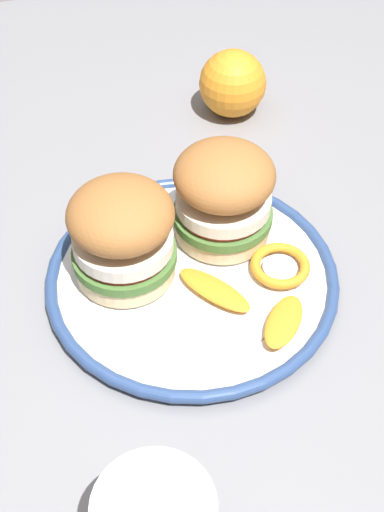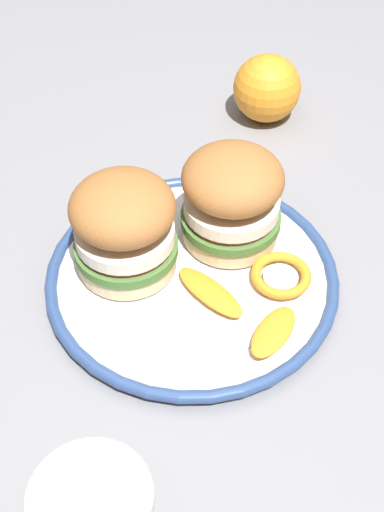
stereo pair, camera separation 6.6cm
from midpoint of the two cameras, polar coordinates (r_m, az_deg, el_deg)
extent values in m
cube|color=gray|center=(0.72, 3.45, -1.66)|extent=(1.19, 0.99, 0.03)
cylinder|color=white|center=(0.69, 2.73, -2.08)|extent=(0.26, 0.26, 0.01)
torus|color=navy|center=(0.68, 2.75, -1.75)|extent=(0.28, 0.28, 0.01)
cylinder|color=white|center=(0.68, 2.75, -1.69)|extent=(0.20, 0.20, 0.00)
cylinder|color=beige|center=(0.68, -2.51, -0.21)|extent=(0.10, 0.10, 0.02)
cylinder|color=#477033|center=(0.67, -2.55, 0.61)|extent=(0.10, 0.10, 0.01)
cylinder|color=#BC3828|center=(0.66, -2.57, 1.08)|extent=(0.09, 0.09, 0.01)
cylinder|color=silver|center=(0.66, -2.60, 1.69)|extent=(0.09, 0.09, 0.01)
ellipsoid|color=#A36633|center=(0.63, -2.70, 3.79)|extent=(0.12, 0.12, 0.05)
cylinder|color=beige|center=(0.71, 5.75, 2.15)|extent=(0.10, 0.10, 0.02)
cylinder|color=#477033|center=(0.70, 5.83, 2.96)|extent=(0.10, 0.10, 0.01)
cylinder|color=#BC3828|center=(0.69, 5.88, 3.43)|extent=(0.09, 0.09, 0.01)
cylinder|color=silver|center=(0.69, 5.94, 4.03)|extent=(0.09, 0.09, 0.01)
ellipsoid|color=#A36633|center=(0.66, 6.16, 6.11)|extent=(0.10, 0.10, 0.05)
torus|color=orange|center=(0.68, 9.94, -1.68)|extent=(0.08, 0.08, 0.01)
cylinder|color=#F4E5C6|center=(0.68, 9.91, -1.87)|extent=(0.03, 0.03, 0.00)
ellipsoid|color=orange|center=(0.66, 4.02, -3.10)|extent=(0.08, 0.07, 0.01)
ellipsoid|color=orange|center=(0.64, 9.54, -6.21)|extent=(0.07, 0.06, 0.01)
sphere|color=orange|center=(0.88, 8.25, 13.13)|extent=(0.08, 0.08, 0.08)
camera|label=1|loc=(0.03, -87.15, 3.06)|focal=49.67mm
camera|label=2|loc=(0.03, 92.85, -3.06)|focal=49.67mm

